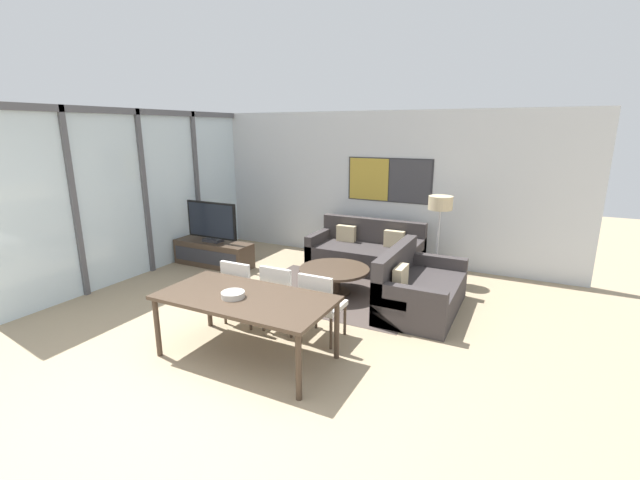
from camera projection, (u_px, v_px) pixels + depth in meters
The scene contains 15 objects.
ground_plane at pixel (184, 396), 4.08m from camera, with size 24.00×24.00×0.00m, color #9E896B.
wall_back at pixel (373, 187), 8.15m from camera, with size 7.50×0.09×2.80m.
window_wall_left at pixel (143, 186), 7.33m from camera, with size 0.07×5.13×2.80m.
area_rug at pixel (334, 293), 6.64m from camera, with size 2.57×1.87×0.01m.
tv_console at pixel (214, 254), 7.93m from camera, with size 1.53×0.48×0.46m.
television at pixel (212, 222), 7.78m from camera, with size 1.08×0.20×0.74m.
sofa_main at pixel (367, 253), 7.79m from camera, with size 1.98×0.95×0.86m.
sofa_side at pixel (416, 291), 5.99m from camera, with size 0.95×1.64×0.86m.
coffee_table at pixel (334, 274), 6.57m from camera, with size 1.08×1.08×0.41m.
dining_table at pixel (245, 301), 4.63m from camera, with size 1.92×0.97×0.72m.
dining_chair_left at pixel (242, 288), 5.51m from camera, with size 0.46×0.46×0.86m.
dining_chair_centre at pixel (281, 294), 5.31m from camera, with size 0.46×0.46×0.86m.
dining_chair_right at pixel (320, 303), 5.03m from camera, with size 0.46×0.46×0.86m.
fruit_bowl at pixel (233, 294), 4.56m from camera, with size 0.25×0.25×0.06m.
floor_lamp at pixel (440, 208), 6.88m from camera, with size 0.39×0.39×1.43m.
Camera 1 is at (2.77, -2.61, 2.47)m, focal length 24.00 mm.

